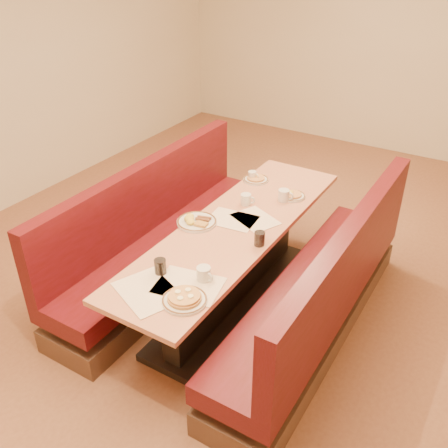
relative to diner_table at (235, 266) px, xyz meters
The scene contains 19 objects.
ground 0.37m from the diner_table, ahead, with size 8.00×8.00×0.00m, color #9E6647.
room_envelope 1.56m from the diner_table, ahead, with size 6.04×8.04×2.82m.
diner_table is the anchor object (origin of this frame).
booth_left 0.73m from the diner_table, behind, with size 0.55×2.50×1.05m.
booth_right 0.73m from the diner_table, ahead, with size 0.55×2.50×1.05m.
placemat_near_left 1.05m from the diner_table, 93.68° to the right, with size 0.42×0.32×0.00m, color beige.
placemat_near_right 0.89m from the diner_table, 81.38° to the right, with size 0.41×0.31×0.00m, color beige.
placemat_far_left 0.39m from the diner_table, 136.37° to the left, with size 0.37×0.27×0.00m, color beige.
placemat_far_right 0.42m from the diner_table, 62.30° to the left, with size 0.34×0.26×0.00m, color beige.
pancake_plate 1.03m from the diner_table, 78.60° to the right, with size 0.28×0.28×0.06m.
eggs_plate 0.50m from the diner_table, 155.18° to the right, with size 0.31×0.31×0.06m.
extra_plate_mid 0.78m from the diner_table, 75.21° to the left, with size 0.21×0.21×0.04m.
extra_plate_far 0.90m from the diner_table, 107.27° to the left, with size 0.23×0.23×0.05m.
coffee_mug_a 0.83m from the diner_table, 75.94° to the right, with size 0.13×0.09×0.10m.
coffee_mug_b 0.55m from the diner_table, 105.84° to the left, with size 0.12×0.09×0.09m.
coffee_mug_c 0.72m from the diner_table, 75.95° to the left, with size 0.13×0.09×0.10m.
coffee_mug_d 0.92m from the diner_table, 109.65° to the left, with size 0.10×0.07×0.08m.
soda_tumbler_near 0.90m from the diner_table, 98.23° to the right, with size 0.08×0.08×0.11m.
soda_tumbler_mid 0.53m from the diner_table, 26.52° to the right, with size 0.08×0.08×0.11m.
Camera 1 is at (1.62, -2.82, 2.71)m, focal length 40.00 mm.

